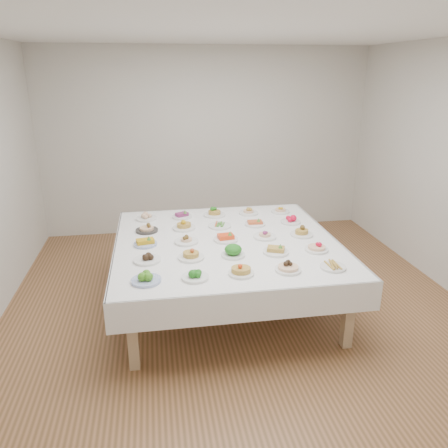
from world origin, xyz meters
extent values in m
plane|color=#93613D|center=(0.00, 0.00, 0.00)|extent=(5.00, 5.00, 0.00)
cube|color=white|center=(0.00, 0.00, 2.80)|extent=(5.00, 5.00, 0.02)
cube|color=beige|center=(0.00, 2.50, 1.40)|extent=(5.00, 0.02, 2.80)
cube|color=beige|center=(0.00, -2.50, 1.40)|extent=(5.00, 0.02, 2.80)
cube|color=white|center=(-0.12, 0.04, 0.72)|extent=(2.30, 2.30, 0.06)
cube|color=white|center=(-0.12, 1.19, 0.61)|extent=(2.32, 0.02, 0.28)
cube|color=white|center=(-0.12, -1.12, 0.61)|extent=(2.32, 0.02, 0.28)
cube|color=white|center=(1.03, 0.04, 0.61)|extent=(0.02, 2.32, 0.28)
cube|color=white|center=(-1.27, 0.04, 0.61)|extent=(0.02, 2.32, 0.28)
cube|color=tan|center=(-1.09, -0.94, 0.34)|extent=(0.09, 0.09, 0.69)
cube|color=tan|center=(0.85, -0.94, 0.34)|extent=(0.09, 0.09, 0.69)
cube|color=tan|center=(-1.09, 1.01, 0.34)|extent=(0.09, 0.09, 0.69)
cube|color=tan|center=(0.85, 1.01, 0.34)|extent=(0.09, 0.09, 0.69)
cylinder|color=#4C66B2|center=(-0.95, -0.80, 0.76)|extent=(0.25, 0.25, 0.02)
cylinder|color=white|center=(-0.53, -0.80, 0.76)|extent=(0.23, 0.23, 0.02)
cylinder|color=white|center=(-0.13, -0.79, 0.76)|extent=(0.23, 0.23, 0.02)
cylinder|color=white|center=(0.30, -0.79, 0.76)|extent=(0.23, 0.23, 0.02)
cylinder|color=white|center=(0.72, -0.80, 0.76)|extent=(0.23, 0.23, 0.02)
cylinder|color=white|center=(-0.94, -0.37, 0.76)|extent=(0.25, 0.25, 0.02)
cylinder|color=white|center=(-0.53, -0.38, 0.76)|extent=(0.25, 0.25, 0.02)
cylinder|color=white|center=(-0.12, -0.39, 0.76)|extent=(0.23, 0.23, 0.02)
cylinder|color=white|center=(0.31, -0.38, 0.76)|extent=(0.25, 0.25, 0.02)
cylinder|color=white|center=(0.72, -0.39, 0.76)|extent=(0.23, 0.23, 0.02)
cylinder|color=#4C66B2|center=(-0.96, 0.03, 0.76)|extent=(0.24, 0.24, 0.02)
cylinder|color=white|center=(-0.54, 0.03, 0.76)|extent=(0.25, 0.25, 0.02)
cylinder|color=white|center=(-0.12, 0.03, 0.76)|extent=(0.25, 0.25, 0.02)
cylinder|color=white|center=(0.30, 0.04, 0.76)|extent=(0.24, 0.24, 0.02)
cylinder|color=white|center=(0.71, 0.04, 0.76)|extent=(0.24, 0.24, 0.02)
cylinder|color=#2C2927|center=(-0.94, 0.44, 0.76)|extent=(0.24, 0.24, 0.02)
cylinder|color=white|center=(-0.53, 0.46, 0.76)|extent=(0.26, 0.26, 0.02)
cylinder|color=white|center=(-0.12, 0.46, 0.76)|extent=(0.26, 0.26, 0.02)
cylinder|color=white|center=(0.29, 0.45, 0.76)|extent=(0.23, 0.23, 0.02)
cylinder|color=white|center=(0.72, 0.46, 0.76)|extent=(0.23, 0.23, 0.02)
cylinder|color=white|center=(-0.95, 0.86, 0.76)|extent=(0.24, 0.24, 0.02)
cylinder|color=white|center=(-0.52, 0.86, 0.76)|extent=(0.24, 0.24, 0.02)
cylinder|color=white|center=(-0.12, 0.87, 0.76)|extent=(0.26, 0.26, 0.02)
cylinder|color=white|center=(0.31, 0.87, 0.76)|extent=(0.24, 0.24, 0.02)
cylinder|color=white|center=(0.72, 0.86, 0.76)|extent=(0.23, 0.23, 0.02)
camera|label=1|loc=(-0.84, -4.19, 2.45)|focal=35.00mm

